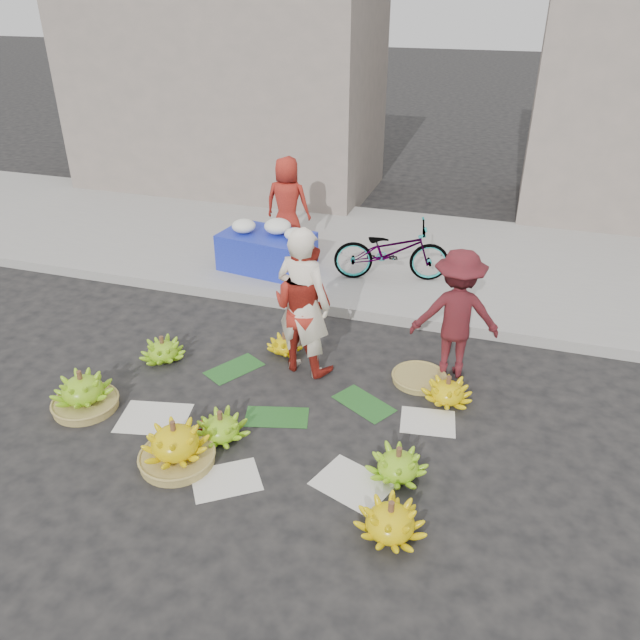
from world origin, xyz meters
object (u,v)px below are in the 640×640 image
(vendor_cream, at_px, (303,303))
(flower_table, at_px, (267,249))
(banana_bunch_0, at_px, (83,392))
(bicycle, at_px, (391,251))
(banana_bunch_4, at_px, (398,464))

(vendor_cream, relative_size, flower_table, 1.23)
(banana_bunch_0, relative_size, vendor_cream, 0.38)
(vendor_cream, relative_size, bicycle, 1.06)
(banana_bunch_4, height_order, bicycle, bicycle)
(bicycle, bearing_deg, vendor_cream, 155.39)
(vendor_cream, height_order, flower_table, vendor_cream)
(flower_table, bearing_deg, bicycle, 14.41)
(banana_bunch_4, xyz_separation_m, vendor_cream, (-1.38, 1.41, 0.73))
(banana_bunch_0, distance_m, banana_bunch_4, 3.34)
(vendor_cream, bearing_deg, flower_table, -46.59)
(vendor_cream, bearing_deg, banana_bunch_0, 47.98)
(vendor_cream, xyz_separation_m, flower_table, (-1.38, 2.33, -0.44))
(banana_bunch_0, bearing_deg, banana_bunch_4, -0.37)
(vendor_cream, height_order, bicycle, vendor_cream)
(banana_bunch_4, xyz_separation_m, bicycle, (-0.92, 3.93, 0.41))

